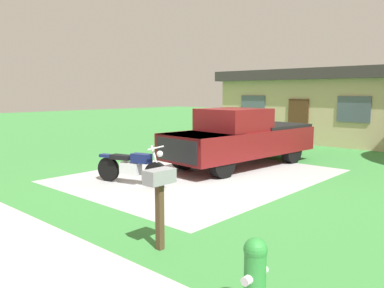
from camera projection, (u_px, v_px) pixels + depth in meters
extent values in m
plane|color=#3B853D|center=(202.00, 176.00, 11.37)|extent=(80.00, 80.00, 0.00)
cube|color=#AAAAAA|center=(202.00, 175.00, 11.37)|extent=(5.89, 7.42, 0.01)
cylinder|color=black|center=(156.00, 175.00, 9.90)|extent=(0.67, 0.28, 0.66)
cylinder|color=black|center=(109.00, 169.00, 10.62)|extent=(0.67, 0.28, 0.66)
cube|color=silver|center=(131.00, 168.00, 10.26)|extent=(0.61, 0.39, 0.32)
cube|color=#141E51|center=(141.00, 158.00, 10.06)|extent=(0.57, 0.38, 0.24)
cube|color=black|center=(121.00, 157.00, 10.36)|extent=(0.65, 0.42, 0.12)
cube|color=#141E51|center=(108.00, 156.00, 10.57)|extent=(0.51, 0.31, 0.08)
cylinder|color=silver|center=(156.00, 161.00, 9.85)|extent=(0.34, 0.14, 0.77)
cylinder|color=silver|center=(156.00, 148.00, 9.81)|extent=(0.21, 0.69, 0.04)
sphere|color=silver|center=(160.00, 154.00, 9.77)|extent=(0.16, 0.16, 0.16)
cylinder|color=black|center=(222.00, 163.00, 11.01)|extent=(0.37, 0.86, 0.84)
cylinder|color=black|center=(184.00, 156.00, 12.21)|extent=(0.37, 0.86, 0.84)
cylinder|color=black|center=(292.00, 151.00, 13.37)|extent=(0.37, 0.86, 0.84)
cylinder|color=black|center=(254.00, 146.00, 14.56)|extent=(0.37, 0.86, 0.84)
cube|color=maroon|center=(241.00, 142.00, 12.77)|extent=(2.49, 5.76, 0.80)
cube|color=maroon|center=(201.00, 137.00, 11.49)|extent=(2.06, 2.06, 0.20)
cube|color=maroon|center=(234.00, 120.00, 12.41)|extent=(1.96, 2.05, 0.70)
cube|color=#3F4C56|center=(216.00, 124.00, 11.88)|extent=(1.71, 0.31, 0.60)
cube|color=black|center=(270.00, 131.00, 13.78)|extent=(2.11, 2.56, 0.50)
cube|color=black|center=(177.00, 150.00, 10.90)|extent=(1.70, 0.25, 0.64)
cylinder|color=#2D8C38|center=(255.00, 284.00, 4.22)|extent=(0.24, 0.24, 0.70)
sphere|color=#2D8C38|center=(256.00, 250.00, 4.16)|extent=(0.26, 0.26, 0.26)
cylinder|color=silver|center=(262.00, 271.00, 4.31)|extent=(0.10, 0.12, 0.10)
cylinder|color=silver|center=(248.00, 280.00, 4.10)|extent=(0.10, 0.12, 0.10)
cube|color=#4C3823|center=(160.00, 215.00, 5.96)|extent=(0.10, 0.10, 1.10)
cube|color=gray|center=(159.00, 176.00, 5.88)|extent=(0.26, 0.48, 0.22)
cube|color=tan|center=(322.00, 110.00, 20.02)|extent=(9.00, 5.00, 3.00)
cube|color=#383333|center=(323.00, 76.00, 19.79)|extent=(9.60, 5.60, 0.50)
cube|color=#4C2D19|center=(298.00, 122.00, 18.22)|extent=(1.00, 0.08, 2.10)
cube|color=#4C5966|center=(253.00, 106.00, 19.81)|extent=(1.40, 0.06, 1.10)
cube|color=#4C5966|center=(354.00, 109.00, 16.46)|extent=(1.40, 0.06, 1.10)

